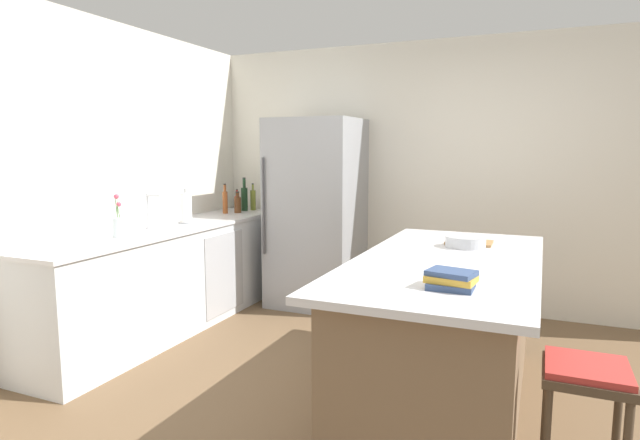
{
  "coord_description": "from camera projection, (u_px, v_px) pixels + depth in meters",
  "views": [
    {
      "loc": [
        0.88,
        -2.94,
        1.56
      ],
      "look_at": [
        -0.75,
        0.88,
        1.0
      ],
      "focal_mm": 29.38,
      "sensor_mm": 36.0,
      "label": 1
    }
  ],
  "objects": [
    {
      "name": "cutting_board",
      "position": [
        469.0,
        242.0,
        3.62
      ],
      "size": [
        0.31,
        0.23,
        0.02
      ],
      "color": "#9E7042",
      "rests_on": "kitchen_island"
    },
    {
      "name": "flower_vase",
      "position": [
        118.0,
        225.0,
        3.92
      ],
      "size": [
        0.09,
        0.09,
        0.33
      ],
      "color": "silver",
      "rests_on": "counter_run_left"
    },
    {
      "name": "wall_left",
      "position": [
        72.0,
        184.0,
        4.01
      ],
      "size": [
        0.1,
        6.0,
        2.6
      ],
      "primitive_type": "cube",
      "color": "silver",
      "rests_on": "ground_plane"
    },
    {
      "name": "ground_plane",
      "position": [
        376.0,
        404.0,
        3.23
      ],
      "size": [
        7.2,
        7.2,
        0.0
      ],
      "primitive_type": "plane",
      "color": "brown"
    },
    {
      "name": "refrigerator",
      "position": [
        316.0,
        213.0,
        5.23
      ],
      "size": [
        0.84,
        0.79,
        1.86
      ],
      "color": "#93969B",
      "rests_on": "ground_plane"
    },
    {
      "name": "wine_bottle",
      "position": [
        244.0,
        198.0,
        5.65
      ],
      "size": [
        0.07,
        0.07,
        0.36
      ],
      "color": "#19381E",
      "rests_on": "counter_run_left"
    },
    {
      "name": "syrup_bottle",
      "position": [
        238.0,
        204.0,
        5.46
      ],
      "size": [
        0.07,
        0.07,
        0.22
      ],
      "color": "#5B3319",
      "rests_on": "counter_run_left"
    },
    {
      "name": "vinegar_bottle",
      "position": [
        225.0,
        201.0,
        5.41
      ],
      "size": [
        0.05,
        0.05,
        0.31
      ],
      "color": "#994C23",
      "rests_on": "counter_run_left"
    },
    {
      "name": "paper_towel_roll",
      "position": [
        186.0,
        208.0,
        4.69
      ],
      "size": [
        0.14,
        0.14,
        0.31
      ],
      "color": "gray",
      "rests_on": "counter_run_left"
    },
    {
      "name": "cookbook_stack",
      "position": [
        451.0,
        280.0,
        2.45
      ],
      "size": [
        0.24,
        0.19,
        0.09
      ],
      "color": "#334770",
      "rests_on": "kitchen_island"
    },
    {
      "name": "mixing_bowl",
      "position": [
        465.0,
        242.0,
        3.49
      ],
      "size": [
        0.26,
        0.26,
        0.07
      ],
      "color": "#B2B5BA",
      "rests_on": "kitchen_island"
    },
    {
      "name": "bar_stool",
      "position": [
        586.0,
        389.0,
        2.29
      ],
      "size": [
        0.36,
        0.36,
        0.64
      ],
      "color": "#473828",
      "rests_on": "ground_plane"
    },
    {
      "name": "hot_sauce_bottle",
      "position": [
        237.0,
        203.0,
        5.56
      ],
      "size": [
        0.05,
        0.05,
        0.24
      ],
      "color": "red",
      "rests_on": "counter_run_left"
    },
    {
      "name": "olive_oil_bottle",
      "position": [
        253.0,
        200.0,
        5.72
      ],
      "size": [
        0.06,
        0.06,
        0.29
      ],
      "color": "olive",
      "rests_on": "counter_run_left"
    },
    {
      "name": "wall_rear",
      "position": [
        446.0,
        176.0,
        5.11
      ],
      "size": [
        6.0,
        0.1,
        2.6
      ],
      "primitive_type": "cube",
      "color": "silver",
      "rests_on": "ground_plane"
    },
    {
      "name": "counter_run_left",
      "position": [
        171.0,
        277.0,
        4.59
      ],
      "size": [
        0.66,
        2.9,
        0.9
      ],
      "color": "silver",
      "rests_on": "ground_plane"
    },
    {
      "name": "sink_faucet",
      "position": [
        149.0,
        210.0,
        4.36
      ],
      "size": [
        0.15,
        0.05,
        0.3
      ],
      "color": "silver",
      "rests_on": "counter_run_left"
    },
    {
      "name": "kitchen_island",
      "position": [
        445.0,
        332.0,
        3.17
      ],
      "size": [
        1.04,
        2.19,
        0.91
      ],
      "color": "#7A6047",
      "rests_on": "ground_plane"
    }
  ]
}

